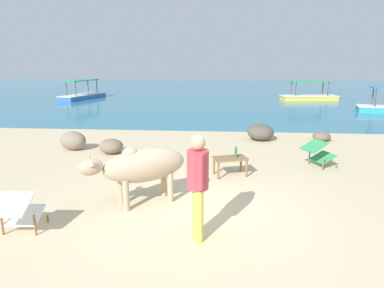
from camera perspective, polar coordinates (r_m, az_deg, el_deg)
The scene contains 14 objects.
sand_beach at distance 6.17m, azimuth 0.46°, elevation -11.73°, with size 18.00×14.00×0.04m, color #CCB78E.
water_surface at distance 27.67m, azimuth 3.75°, elevation 8.55°, with size 60.00×36.00×0.03m, color teal.
cow at distance 6.36m, azimuth -8.37°, elevation -3.66°, with size 1.90×1.41×1.13m.
low_bench_table at distance 7.95m, azimuth 6.44°, elevation -2.79°, with size 0.86×0.65×0.44m.
bottle at distance 7.94m, azimuth 7.39°, elevation -1.38°, with size 0.07×0.07×0.30m.
deck_chair_near at distance 9.09m, azimuth 20.50°, elevation -1.33°, with size 0.92×0.81×0.68m.
deck_chair_far at distance 5.99m, azimuth -27.15°, elevation -9.97°, with size 0.58×0.79×0.68m.
person_standing at distance 4.99m, azimuth 0.97°, elevation -6.09°, with size 0.32×0.50×1.62m.
shore_rock_large at distance 10.07m, azimuth -13.43°, elevation -0.36°, with size 0.70×0.67×0.42m, color #756651.
shore_rock_medium at distance 12.10m, azimuth 20.95°, elevation 1.24°, with size 0.63×0.58×0.32m, color #6B5B4C.
shore_rock_small at distance 11.62m, azimuth 11.46°, elevation 1.97°, with size 0.91×0.88×0.54m, color brown.
shore_rock_flat at distance 10.76m, azimuth -19.36°, elevation 0.54°, with size 0.80×0.58×0.57m, color gray.
boat_yellow at distance 23.92m, azimuth 19.06°, elevation 7.62°, with size 3.81×1.71×1.29m.
boat_blue at distance 24.56m, azimuth -17.91°, elevation 7.87°, with size 2.23×3.85×1.29m.
Camera 1 is at (0.39, -5.53, 2.72)m, focal length 31.71 mm.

